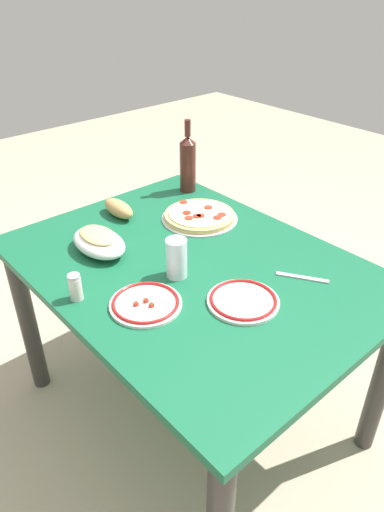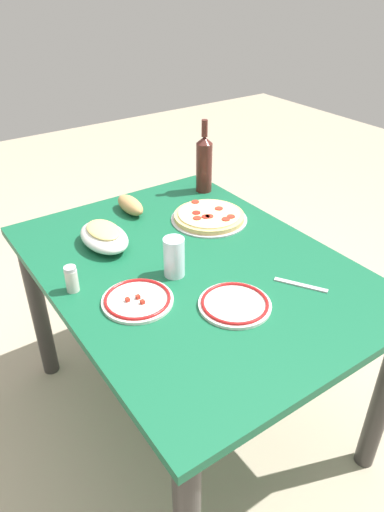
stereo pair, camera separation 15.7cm
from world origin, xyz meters
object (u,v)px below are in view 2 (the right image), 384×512
(dining_table, at_px, (192,292))
(water_glass, at_px, (174,257))
(wine_bottle, at_px, (204,163))
(bread_loaf, at_px, (130,205))
(spice_shaker, at_px, (72,279))
(baked_pasta_dish, at_px, (104,236))
(side_plate_near, at_px, (138,300))
(side_plate_far, at_px, (235,304))
(pepperoni_pizza, at_px, (209,217))

(dining_table, distance_m, water_glass, 0.21)
(wine_bottle, distance_m, water_glass, 0.67)
(water_glass, xyz_separation_m, bread_loaf, (-0.48, 0.10, -0.03))
(water_glass, relative_size, bread_loaf, 0.79)
(dining_table, bearing_deg, spice_shaker, -102.23)
(dining_table, distance_m, spice_shaker, 0.43)
(bread_loaf, height_order, spice_shaker, spice_shaker)
(water_glass, bearing_deg, wine_bottle, 135.95)
(dining_table, relative_size, baked_pasta_dish, 5.21)
(dining_table, bearing_deg, water_glass, -76.17)
(side_plate_near, height_order, side_plate_far, side_plate_near)
(spice_shaker, bearing_deg, baked_pasta_dish, 133.66)
(bread_loaf, distance_m, spice_shaker, 0.55)
(side_plate_far, height_order, bread_loaf, bread_loaf)
(dining_table, relative_size, pepperoni_pizza, 4.15)
(side_plate_near, bearing_deg, water_glass, 109.39)
(pepperoni_pizza, distance_m, side_plate_near, 0.58)
(water_glass, bearing_deg, baked_pasta_dish, -160.14)
(side_plate_far, bearing_deg, bread_loaf, 176.95)
(pepperoni_pizza, relative_size, side_plate_near, 1.39)
(side_plate_near, distance_m, spice_shaker, 0.22)
(water_glass, distance_m, bread_loaf, 0.49)
(bread_loaf, bearing_deg, side_plate_near, -26.35)
(dining_table, height_order, pepperoni_pizza, pepperoni_pizza)
(side_plate_far, bearing_deg, water_glass, -166.66)
(pepperoni_pizza, distance_m, wine_bottle, 0.30)
(pepperoni_pizza, relative_size, bread_loaf, 1.78)
(spice_shaker, bearing_deg, pepperoni_pizza, 102.33)
(water_glass, relative_size, side_plate_near, 0.62)
(water_glass, xyz_separation_m, side_plate_near, (0.06, -0.17, -0.06))
(dining_table, xyz_separation_m, baked_pasta_dish, (-0.28, -0.19, 0.16))
(baked_pasta_dish, distance_m, bread_loaf, 0.27)
(wine_bottle, relative_size, bread_loaf, 1.86)
(pepperoni_pizza, height_order, side_plate_near, pepperoni_pizza)
(pepperoni_pizza, relative_size, water_glass, 2.25)
(wine_bottle, bearing_deg, bread_loaf, -89.46)
(baked_pasta_dish, bearing_deg, dining_table, 34.75)
(pepperoni_pizza, relative_size, spice_shaker, 3.47)
(pepperoni_pizza, bearing_deg, bread_loaf, -136.41)
(spice_shaker, bearing_deg, dining_table, 77.77)
(water_glass, height_order, bread_loaf, water_glass)
(baked_pasta_dish, relative_size, side_plate_near, 1.10)
(baked_pasta_dish, relative_size, bread_loaf, 1.42)
(pepperoni_pizza, relative_size, side_plate_far, 1.38)
(water_glass, distance_m, side_plate_near, 0.19)
(pepperoni_pizza, xyz_separation_m, water_glass, (0.24, -0.32, 0.05))
(side_plate_near, bearing_deg, wine_bottle, 130.39)
(wine_bottle, height_order, bread_loaf, wine_bottle)
(side_plate_far, distance_m, spice_shaker, 0.51)
(dining_table, relative_size, side_plate_near, 5.76)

